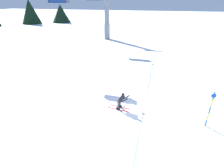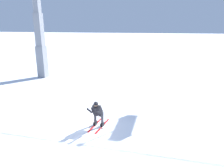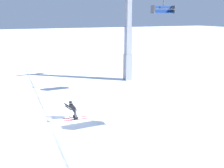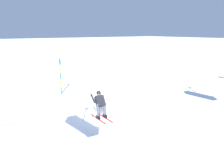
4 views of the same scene
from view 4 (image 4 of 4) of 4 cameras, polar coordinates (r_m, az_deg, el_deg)
ground_plane at (r=13.26m, az=-1.78°, el=-6.91°), size 260.00×260.00×0.00m
skier_carving_main at (r=12.64m, az=-2.72°, el=-4.26°), size 0.76×1.69×1.47m
trail_marker_pole at (r=17.57m, az=-11.49°, el=1.99°), size 0.07×0.28×2.47m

